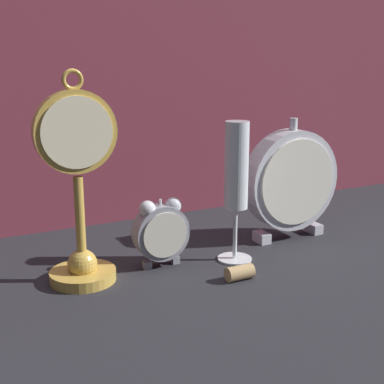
# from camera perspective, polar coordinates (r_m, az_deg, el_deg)

# --- Properties ---
(ground_plane) EXTENTS (4.00, 4.00, 0.00)m
(ground_plane) POSITION_cam_1_polar(r_m,az_deg,el_deg) (0.82, 2.56, -8.68)
(ground_plane) COLOR #232328
(fabric_backdrop_drape) EXTENTS (1.58, 0.01, 0.60)m
(fabric_backdrop_drape) POSITION_cam_1_polar(r_m,az_deg,el_deg) (1.05, -6.25, 13.15)
(fabric_backdrop_drape) COLOR brown
(fabric_backdrop_drape) RESTS_ON ground_plane
(pocket_watch_on_stand) EXTENTS (0.12, 0.10, 0.31)m
(pocket_watch_on_stand) POSITION_cam_1_polar(r_m,az_deg,el_deg) (0.77, -11.97, -0.58)
(pocket_watch_on_stand) COLOR gold
(pocket_watch_on_stand) RESTS_ON ground_plane
(alarm_clock_twin_bell) EXTENTS (0.09, 0.03, 0.11)m
(alarm_clock_twin_bell) POSITION_cam_1_polar(r_m,az_deg,el_deg) (0.83, -3.33, -4.02)
(alarm_clock_twin_bell) COLOR gray
(alarm_clock_twin_bell) RESTS_ON ground_plane
(mantel_clock_silver) EXTENTS (0.18, 0.04, 0.22)m
(mantel_clock_silver) POSITION_cam_1_polar(r_m,az_deg,el_deg) (0.97, 10.55, 1.18)
(mantel_clock_silver) COLOR silver
(mantel_clock_silver) RESTS_ON ground_plane
(champagne_flute) EXTENTS (0.06, 0.06, 0.23)m
(champagne_flute) POSITION_cam_1_polar(r_m,az_deg,el_deg) (0.84, 4.74, 1.65)
(champagne_flute) COLOR silver
(champagne_flute) RESTS_ON ground_plane
(wine_cork) EXTENTS (0.04, 0.02, 0.02)m
(wine_cork) POSITION_cam_1_polar(r_m,az_deg,el_deg) (0.80, 5.11, -8.57)
(wine_cork) COLOR tan
(wine_cork) RESTS_ON ground_plane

